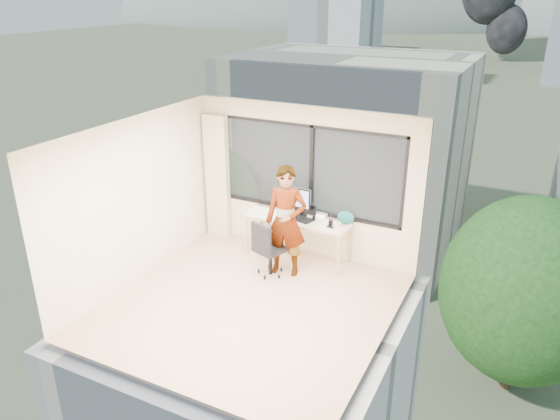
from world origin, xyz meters
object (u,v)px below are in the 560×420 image
Objects in this scene: handbag at (346,218)px; person at (286,221)px; game_console at (317,216)px; monitor at (297,202)px; desk at (297,238)px; laptop at (303,213)px; chair at (270,248)px.

person is at bearing -120.78° from handbag.
monitor is at bearing -159.44° from game_console.
handbag is at bearing 10.83° from desk.
game_console is at bearing -164.97° from handbag.
monitor is 1.41× the size of laptop.
desk is 0.95m from handbag.
game_console is 0.73× the size of laptop.
person is at bearing -74.88° from monitor.
desk is 0.65m from monitor.
game_console is (0.29, 0.17, 0.41)m from desk.
desk is 0.99× the size of person.
handbag is at bearing 11.54° from monitor.
person is 1.02m from handbag.
laptop is (0.25, 0.71, 0.38)m from chair.
handbag is at bearing 30.11° from person.
chair is at bearing -92.89° from laptop.
chair is 0.95m from monitor.
monitor reaches higher than chair.
monitor is at bearing -157.34° from handbag.
desk is 0.73m from chair.
monitor reaches higher than handbag.
monitor is (-0.09, 0.60, 0.11)m from person.
chair is (-0.15, -0.71, 0.11)m from desk.
monitor is 0.87m from handbag.
person is 3.42× the size of monitor.
monitor is at bearing 101.77° from chair.
chair is 3.54× the size of game_console.
chair is 1.34m from handbag.
handbag reaches higher than desk.
laptop is at bearing 89.37° from chair.
person is 0.62m from monitor.
laptop is (0.10, -0.00, 0.49)m from desk.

